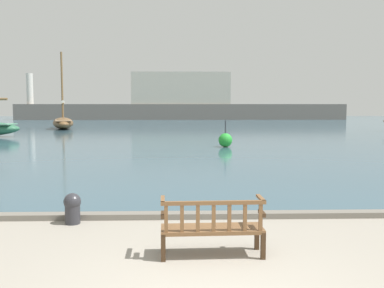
{
  "coord_description": "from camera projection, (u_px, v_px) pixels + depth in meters",
  "views": [
    {
      "loc": [
        -0.38,
        -4.92,
        2.36
      ],
      "look_at": [
        0.06,
        10.0,
        1.0
      ],
      "focal_mm": 40.0,
      "sensor_mm": 36.0,
      "label": 1
    }
  ],
  "objects": [
    {
      "name": "harbor_water",
      "position": [
        183.0,
        125.0,
        48.92
      ],
      "size": [
        100.0,
        80.0,
        0.08
      ],
      "primitive_type": "cube",
      "color": "#385666",
      "rests_on": "ground"
    },
    {
      "name": "quay_edge_kerb",
      "position": [
        198.0,
        215.0,
        8.95
      ],
      "size": [
        40.0,
        0.3,
        0.12
      ],
      "primitive_type": "cube",
      "color": "slate",
      "rests_on": "ground"
    },
    {
      "name": "park_bench",
      "position": [
        212.0,
        227.0,
        6.67
      ],
      "size": [
        1.62,
        0.57,
        0.92
      ],
      "color": "#3D2A19",
      "rests_on": "ground"
    },
    {
      "name": "sailboat_distant_harbor",
      "position": [
        63.0,
        122.0,
        41.31
      ],
      "size": [
        3.64,
        7.78,
        7.36
      ],
      "color": "brown",
      "rests_on": "harbor_water"
    },
    {
      "name": "mooring_bollard",
      "position": [
        72.0,
        207.0,
        8.51
      ],
      "size": [
        0.34,
        0.34,
        0.62
      ],
      "color": "#2D2D33",
      "rests_on": "ground"
    },
    {
      "name": "channel_buoy",
      "position": [
        225.0,
        140.0,
        23.29
      ],
      "size": [
        0.76,
        0.76,
        1.46
      ],
      "color": "green",
      "rests_on": "harbor_water"
    },
    {
      "name": "far_breakwater",
      "position": [
        180.0,
        104.0,
        67.12
      ],
      "size": [
        51.63,
        2.4,
        7.5
      ],
      "color": "#66605B",
      "rests_on": "ground"
    }
  ]
}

